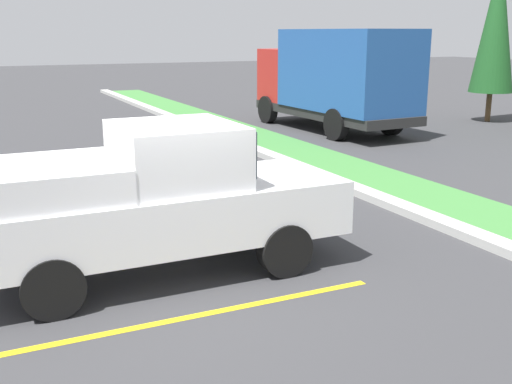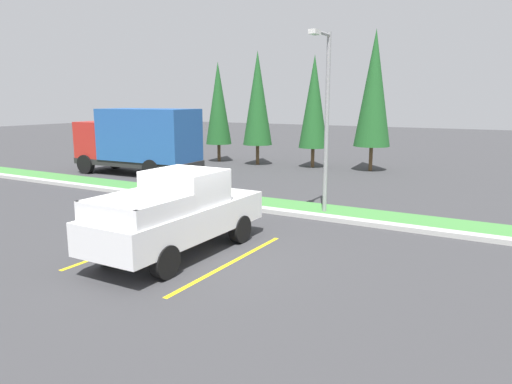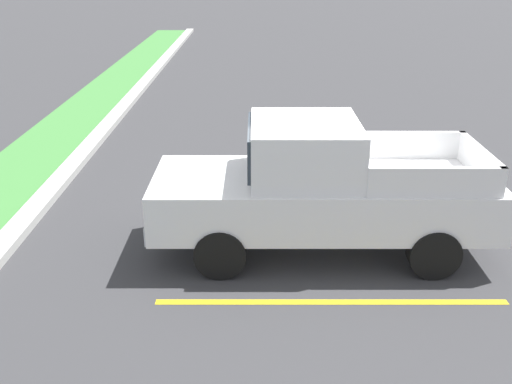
# 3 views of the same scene
# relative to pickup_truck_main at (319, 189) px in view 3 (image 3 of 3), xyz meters

# --- Properties ---
(ground_plane) EXTENTS (120.00, 120.00, 0.00)m
(ground_plane) POSITION_rel_pickup_truck_main_xyz_m (0.29, 0.03, -1.04)
(ground_plane) COLOR #38383A
(parking_line_near) EXTENTS (0.12, 4.80, 0.01)m
(parking_line_near) POSITION_rel_pickup_truck_main_xyz_m (-1.55, -0.05, -1.04)
(parking_line_near) COLOR yellow
(parking_line_near) RESTS_ON ground
(parking_line_far) EXTENTS (0.12, 4.80, 0.01)m
(parking_line_far) POSITION_rel_pickup_truck_main_xyz_m (1.55, -0.05, -1.04)
(parking_line_far) COLOR yellow
(parking_line_far) RESTS_ON ground
(curb_strip) EXTENTS (56.00, 0.40, 0.15)m
(curb_strip) POSITION_rel_pickup_truck_main_xyz_m (0.29, 5.03, -0.97)
(curb_strip) COLOR #B2B2AD
(curb_strip) RESTS_ON ground
(pickup_truck_main) EXTENTS (1.98, 5.23, 2.10)m
(pickup_truck_main) POSITION_rel_pickup_truck_main_xyz_m (0.00, 0.00, 0.00)
(pickup_truck_main) COLOR black
(pickup_truck_main) RESTS_ON ground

